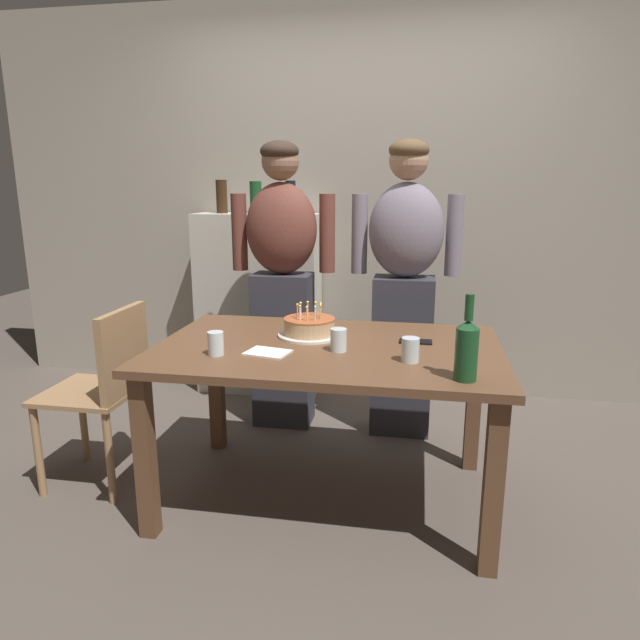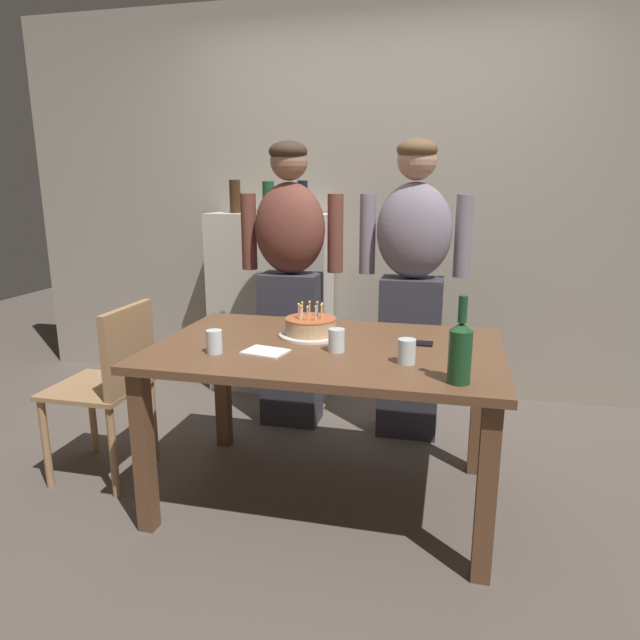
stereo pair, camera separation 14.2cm
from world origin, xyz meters
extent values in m
plane|color=#564C44|center=(0.00, 0.00, 0.00)|extent=(10.00, 10.00, 0.00)
cube|color=#9E9384|center=(0.00, 1.55, 1.30)|extent=(5.20, 0.10, 2.60)
cube|color=brown|center=(0.00, 0.00, 0.72)|extent=(1.50, 0.96, 0.03)
cube|color=brown|center=(-0.68, -0.41, 0.35)|extent=(0.07, 0.07, 0.70)
cube|color=brown|center=(0.68, -0.41, 0.35)|extent=(0.07, 0.07, 0.70)
cube|color=brown|center=(-0.68, 0.41, 0.35)|extent=(0.07, 0.07, 0.70)
cube|color=brown|center=(0.68, 0.41, 0.35)|extent=(0.07, 0.07, 0.70)
cylinder|color=white|center=(-0.11, 0.13, 0.75)|extent=(0.29, 0.29, 0.01)
cylinder|color=tan|center=(-0.11, 0.13, 0.79)|extent=(0.24, 0.24, 0.07)
cylinder|color=#B75B33|center=(-0.11, 0.13, 0.82)|extent=(0.24, 0.24, 0.01)
cylinder|color=pink|center=(-0.16, 0.12, 0.86)|extent=(0.01, 0.01, 0.06)
sphere|color=#F9C64C|center=(-0.16, 0.12, 0.89)|extent=(0.01, 0.01, 0.01)
cylinder|color=beige|center=(-0.14, 0.09, 0.86)|extent=(0.01, 0.01, 0.06)
sphere|color=#F9C64C|center=(-0.14, 0.09, 0.89)|extent=(0.01, 0.01, 0.01)
cylinder|color=#EAB266|center=(-0.11, 0.08, 0.86)|extent=(0.01, 0.01, 0.06)
sphere|color=#F9C64C|center=(-0.11, 0.08, 0.89)|extent=(0.01, 0.01, 0.01)
cylinder|color=beige|center=(-0.07, 0.09, 0.86)|extent=(0.01, 0.01, 0.06)
sphere|color=#F9C64C|center=(-0.07, 0.09, 0.89)|extent=(0.01, 0.01, 0.01)
cylinder|color=#EAB266|center=(-0.05, 0.12, 0.86)|extent=(0.01, 0.01, 0.06)
sphere|color=#F9C64C|center=(-0.05, 0.12, 0.89)|extent=(0.01, 0.01, 0.01)
cylinder|color=#EAB266|center=(-0.06, 0.16, 0.86)|extent=(0.01, 0.01, 0.06)
sphere|color=#F9C64C|center=(-0.06, 0.16, 0.89)|extent=(0.01, 0.01, 0.01)
cylinder|color=#93B7DB|center=(-0.09, 0.19, 0.86)|extent=(0.01, 0.01, 0.06)
sphere|color=#F9C64C|center=(-0.09, 0.19, 0.89)|extent=(0.01, 0.01, 0.01)
cylinder|color=#EAB266|center=(-0.12, 0.19, 0.86)|extent=(0.01, 0.01, 0.06)
sphere|color=#F9C64C|center=(-0.12, 0.19, 0.89)|extent=(0.01, 0.01, 0.01)
cylinder|color=beige|center=(-0.15, 0.16, 0.86)|extent=(0.01, 0.01, 0.06)
sphere|color=#F9C64C|center=(-0.15, 0.16, 0.89)|extent=(0.01, 0.01, 0.01)
cylinder|color=silver|center=(0.06, -0.08, 0.79)|extent=(0.07, 0.07, 0.10)
cylinder|color=silver|center=(-0.43, -0.22, 0.79)|extent=(0.07, 0.07, 0.10)
cylinder|color=silver|center=(0.36, -0.17, 0.79)|extent=(0.07, 0.07, 0.10)
cylinder|color=#194723|center=(0.56, -0.35, 0.84)|extent=(0.08, 0.08, 0.19)
cone|color=#194723|center=(0.56, -0.35, 0.95)|extent=(0.08, 0.08, 0.03)
cylinder|color=#194723|center=(0.56, -0.35, 1.01)|extent=(0.03, 0.03, 0.09)
cube|color=black|center=(0.38, 0.12, 0.74)|extent=(0.14, 0.07, 0.01)
cube|color=white|center=(-0.23, -0.16, 0.74)|extent=(0.20, 0.17, 0.01)
cube|color=#33333D|center=(-0.40, 0.81, 0.46)|extent=(0.34, 0.23, 0.92)
ellipsoid|color=brown|center=(-0.40, 0.81, 1.18)|extent=(0.41, 0.27, 0.52)
sphere|color=#936B51|center=(-0.40, 0.81, 1.55)|extent=(0.21, 0.21, 0.21)
ellipsoid|color=#38281E|center=(-0.40, 0.79, 1.60)|extent=(0.21, 0.21, 0.12)
cylinder|color=brown|center=(-0.14, 0.84, 1.15)|extent=(0.09, 0.09, 0.44)
cylinder|color=brown|center=(-0.66, 0.84, 1.15)|extent=(0.09, 0.09, 0.44)
cube|color=#33333D|center=(0.30, 0.81, 0.46)|extent=(0.34, 0.23, 0.92)
ellipsoid|color=slate|center=(0.30, 0.81, 1.18)|extent=(0.41, 0.27, 0.52)
sphere|color=tan|center=(0.30, 0.81, 1.55)|extent=(0.21, 0.21, 0.21)
ellipsoid|color=brown|center=(0.30, 0.79, 1.60)|extent=(0.21, 0.21, 0.12)
cylinder|color=slate|center=(0.56, 0.84, 1.15)|extent=(0.09, 0.09, 0.44)
cylinder|color=slate|center=(0.04, 0.84, 1.15)|extent=(0.09, 0.09, 0.44)
cube|color=#A37A51|center=(-1.14, -0.04, 0.46)|extent=(0.42, 0.42, 0.02)
cube|color=#A37A51|center=(-0.95, -0.04, 0.67)|extent=(0.04, 0.40, 0.40)
cylinder|color=#A37A51|center=(-1.32, 0.14, 0.23)|extent=(0.04, 0.04, 0.45)
cylinder|color=#A37A51|center=(-1.32, -0.22, 0.23)|extent=(0.04, 0.04, 0.45)
cylinder|color=#A37A51|center=(-0.96, 0.14, 0.23)|extent=(0.04, 0.04, 0.45)
cylinder|color=#A37A51|center=(-0.96, -0.22, 0.23)|extent=(0.04, 0.04, 0.45)
cube|color=beige|center=(-0.70, 1.33, 0.62)|extent=(0.83, 0.30, 1.24)
cylinder|color=#382314|center=(-0.94, 1.33, 1.35)|extent=(0.07, 0.07, 0.22)
cylinder|color=#194723|center=(-0.70, 1.33, 1.34)|extent=(0.08, 0.08, 0.21)
cylinder|color=black|center=(-0.47, 1.33, 1.34)|extent=(0.07, 0.07, 0.21)
camera|label=1|loc=(0.38, -2.32, 1.43)|focal=31.44mm
camera|label=2|loc=(0.52, -2.30, 1.43)|focal=31.44mm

